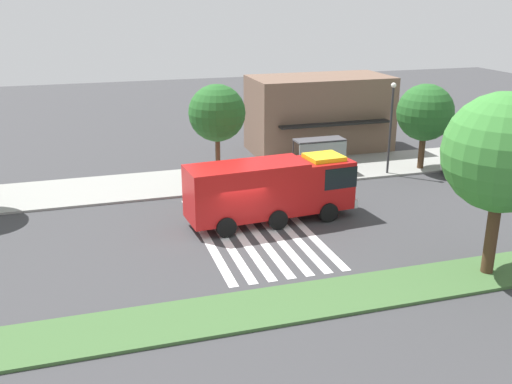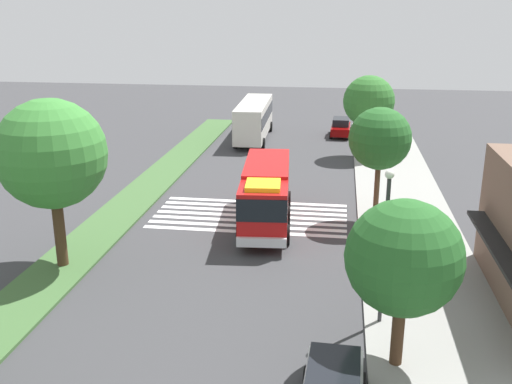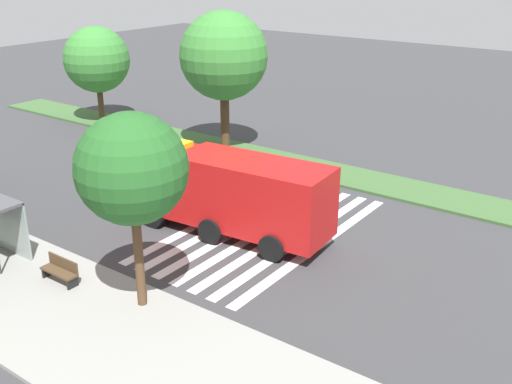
{
  "view_description": "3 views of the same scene",
  "coord_description": "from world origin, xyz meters",
  "px_view_note": "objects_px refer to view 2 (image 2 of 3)",
  "views": [
    {
      "loc": [
        -7.76,
        -27.83,
        12.11
      ],
      "look_at": [
        1.19,
        1.43,
        1.7
      ],
      "focal_mm": 40.8,
      "sensor_mm": 36.0,
      "label": 1
    },
    {
      "loc": [
        34.35,
        5.19,
        12.32
      ],
      "look_at": [
        0.17,
        0.29,
        1.4
      ],
      "focal_mm": 41.37,
      "sensor_mm": 36.0,
      "label": 2
    },
    {
      "loc": [
        -13.14,
        19.67,
        11.36
      ],
      "look_at": [
        1.14,
        0.0,
        1.68
      ],
      "focal_mm": 42.35,
      "sensor_mm": 36.0,
      "label": 3
    }
  ],
  "objects_px": {
    "transit_bus": "(254,117)",
    "sidewalk_tree_east": "(404,258)",
    "parked_car_west": "(341,127)",
    "bench_near_shelter": "(391,234)",
    "fire_truck": "(266,194)",
    "sidewalk_tree_west": "(380,139)",
    "bus_stop_shelter": "(400,239)",
    "sidewalk_tree_far_west": "(369,101)",
    "street_lamp": "(385,235)",
    "median_tree_far_west": "(51,154)"
  },
  "relations": [
    {
      "from": "bus_stop_shelter",
      "to": "transit_bus",
      "type": "bearing_deg",
      "value": -158.93
    },
    {
      "from": "bench_near_shelter",
      "to": "sidewalk_tree_far_west",
      "type": "relative_size",
      "value": 0.24
    },
    {
      "from": "street_lamp",
      "to": "sidewalk_tree_east",
      "type": "relative_size",
      "value": 1.04
    },
    {
      "from": "sidewalk_tree_far_west",
      "to": "median_tree_far_west",
      "type": "distance_m",
      "value": 29.24
    },
    {
      "from": "sidewalk_tree_west",
      "to": "bus_stop_shelter",
      "type": "bearing_deg",
      "value": 5.23
    },
    {
      "from": "fire_truck",
      "to": "bus_stop_shelter",
      "type": "bearing_deg",
      "value": 46.26
    },
    {
      "from": "street_lamp",
      "to": "sidewalk_tree_east",
      "type": "height_order",
      "value": "street_lamp"
    },
    {
      "from": "transit_bus",
      "to": "sidewalk_tree_far_west",
      "type": "relative_size",
      "value": 1.67
    },
    {
      "from": "bench_near_shelter",
      "to": "sidewalk_tree_far_west",
      "type": "distance_m",
      "value": 19.88
    },
    {
      "from": "fire_truck",
      "to": "transit_bus",
      "type": "height_order",
      "value": "transit_bus"
    },
    {
      "from": "transit_bus",
      "to": "bus_stop_shelter",
      "type": "bearing_deg",
      "value": -160.75
    },
    {
      "from": "bench_near_shelter",
      "to": "sidewalk_tree_west",
      "type": "relative_size",
      "value": 0.24
    },
    {
      "from": "parked_car_west",
      "to": "bench_near_shelter",
      "type": "xyz_separation_m",
      "value": [
        27.73,
        2.85,
        -0.3
      ]
    },
    {
      "from": "fire_truck",
      "to": "parked_car_west",
      "type": "relative_size",
      "value": 2.2
    },
    {
      "from": "fire_truck",
      "to": "street_lamp",
      "type": "relative_size",
      "value": 1.54
    },
    {
      "from": "bench_near_shelter",
      "to": "sidewalk_tree_east",
      "type": "bearing_deg",
      "value": -3.25
    },
    {
      "from": "fire_truck",
      "to": "bus_stop_shelter",
      "type": "height_order",
      "value": "fire_truck"
    },
    {
      "from": "transit_bus",
      "to": "street_lamp",
      "type": "xyz_separation_m",
      "value": [
        33.65,
        10.08,
        1.74
      ]
    },
    {
      "from": "parked_car_west",
      "to": "sidewalk_tree_far_west",
      "type": "height_order",
      "value": "sidewalk_tree_far_west"
    },
    {
      "from": "parked_car_west",
      "to": "sidewalk_tree_west",
      "type": "height_order",
      "value": "sidewalk_tree_west"
    },
    {
      "from": "transit_bus",
      "to": "sidewalk_tree_east",
      "type": "height_order",
      "value": "sidewalk_tree_east"
    },
    {
      "from": "fire_truck",
      "to": "sidewalk_tree_east",
      "type": "distance_m",
      "value": 14.95
    },
    {
      "from": "bus_stop_shelter",
      "to": "bench_near_shelter",
      "type": "height_order",
      "value": "bus_stop_shelter"
    },
    {
      "from": "fire_truck",
      "to": "sidewalk_tree_far_west",
      "type": "bearing_deg",
      "value": 155.58
    },
    {
      "from": "parked_car_west",
      "to": "median_tree_far_west",
      "type": "height_order",
      "value": "median_tree_far_west"
    },
    {
      "from": "sidewalk_tree_far_west",
      "to": "sidewalk_tree_west",
      "type": "height_order",
      "value": "sidewalk_tree_far_west"
    },
    {
      "from": "bus_stop_shelter",
      "to": "street_lamp",
      "type": "distance_m",
      "value": 5.19
    },
    {
      "from": "street_lamp",
      "to": "sidewalk_tree_west",
      "type": "distance_m",
      "value": 12.24
    },
    {
      "from": "sidewalk_tree_far_west",
      "to": "parked_car_west",
      "type": "bearing_deg",
      "value": -165.17
    },
    {
      "from": "transit_bus",
      "to": "fire_truck",
      "type": "bearing_deg",
      "value": -171.82
    },
    {
      "from": "transit_bus",
      "to": "bench_near_shelter",
      "type": "height_order",
      "value": "transit_bus"
    },
    {
      "from": "transit_bus",
      "to": "sidewalk_tree_east",
      "type": "xyz_separation_m",
      "value": [
        36.56,
        10.48,
        2.06
      ]
    },
    {
      "from": "parked_car_west",
      "to": "transit_bus",
      "type": "height_order",
      "value": "transit_bus"
    },
    {
      "from": "fire_truck",
      "to": "bench_near_shelter",
      "type": "height_order",
      "value": "fire_truck"
    },
    {
      "from": "street_lamp",
      "to": "sidewalk_tree_west",
      "type": "relative_size",
      "value": 0.95
    },
    {
      "from": "parked_car_west",
      "to": "sidewalk_tree_east",
      "type": "distance_m",
      "value": 39.51
    },
    {
      "from": "transit_bus",
      "to": "median_tree_far_west",
      "type": "bearing_deg",
      "value": 168.62
    },
    {
      "from": "bus_stop_shelter",
      "to": "sidewalk_tree_west",
      "type": "bearing_deg",
      "value": -174.77
    },
    {
      "from": "fire_truck",
      "to": "parked_car_west",
      "type": "height_order",
      "value": "fire_truck"
    },
    {
      "from": "sidewalk_tree_far_west",
      "to": "sidewalk_tree_east",
      "type": "bearing_deg",
      "value": -0.0
    },
    {
      "from": "bench_near_shelter",
      "to": "median_tree_far_west",
      "type": "relative_size",
      "value": 0.2
    },
    {
      "from": "sidewalk_tree_far_west",
      "to": "sidewalk_tree_east",
      "type": "relative_size",
      "value": 1.11
    },
    {
      "from": "street_lamp",
      "to": "median_tree_far_west",
      "type": "xyz_separation_m",
      "value": [
        -3.36,
        -15.17,
        1.84
      ]
    },
    {
      "from": "parked_car_west",
      "to": "sidewalk_tree_east",
      "type": "xyz_separation_m",
      "value": [
        39.31,
        2.2,
        3.31
      ]
    },
    {
      "from": "transit_bus",
      "to": "median_tree_far_west",
      "type": "relative_size",
      "value": 1.38
    },
    {
      "from": "parked_car_west",
      "to": "sidewalk_tree_far_west",
      "type": "relative_size",
      "value": 0.66
    },
    {
      "from": "sidewalk_tree_east",
      "to": "street_lamp",
      "type": "bearing_deg",
      "value": -172.18
    },
    {
      "from": "sidewalk_tree_far_west",
      "to": "median_tree_far_west",
      "type": "bearing_deg",
      "value": -32.2
    },
    {
      "from": "street_lamp",
      "to": "bus_stop_shelter",
      "type": "bearing_deg",
      "value": 166.87
    },
    {
      "from": "bench_near_shelter",
      "to": "median_tree_far_west",
      "type": "height_order",
      "value": "median_tree_far_west"
    }
  ]
}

